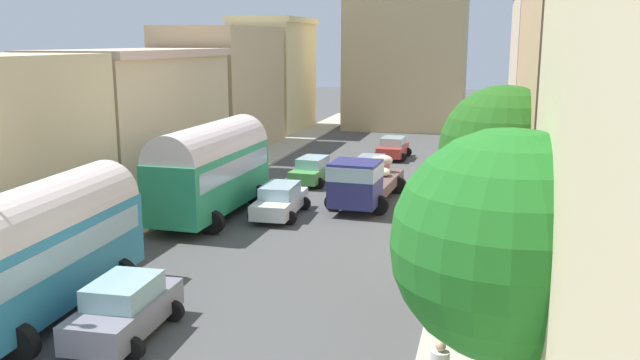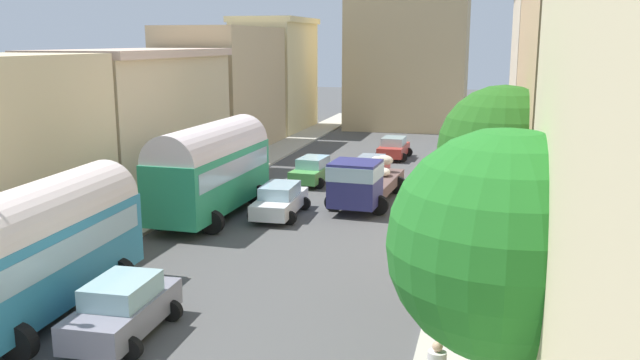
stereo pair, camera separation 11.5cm
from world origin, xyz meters
name	(u,v)px [view 1 (the left image)]	position (x,y,z in m)	size (l,w,h in m)	color
ground_plane	(347,185)	(0.00, 27.00, 0.00)	(154.00, 154.00, 0.00)	#4A4A4A
sidewalk_left	(226,177)	(-7.25, 27.00, 0.07)	(2.50, 70.00, 0.14)	#B4AF9E
sidewalk_right	(481,190)	(7.25, 27.00, 0.07)	(2.50, 70.00, 0.14)	#B3AE9E
building_left_2	(139,118)	(-11.18, 24.35, 3.73)	(5.90, 12.87, 7.42)	#D0B88E
building_left_3	(222,89)	(-11.50, 36.97, 4.42)	(6.00, 11.08, 8.84)	tan
building_left_4	(275,75)	(-11.07, 47.91, 4.94)	(5.66, 9.45, 9.83)	beige
building_right_1	(617,79)	(11.29, 14.32, 6.67)	(5.59, 12.61, 13.35)	tan
building_right_2	(569,85)	(11.29, 27.37, 5.65)	(6.13, 12.54, 11.23)	beige
distant_church	(406,37)	(0.00, 51.75, 8.16)	(10.48, 7.28, 22.15)	tan
parked_bus_0	(37,245)	(-4.74, 7.09, 2.19)	(3.43, 8.31, 3.95)	teal
parked_bus_1	(211,166)	(-4.52, 18.74, 2.35)	(3.47, 8.30, 4.27)	#299465
cargo_truck_0	(363,181)	(1.77, 22.30, 1.28)	(3.29, 7.70, 2.48)	navy
car_0	(370,171)	(1.23, 27.23, 0.81)	(2.18, 4.09, 1.61)	#B32C24
car_1	(393,148)	(1.26, 35.89, 0.74)	(2.32, 3.78, 1.48)	#AD342C
car_2	(125,309)	(-1.77, 6.57, 0.80)	(2.38, 3.97, 1.62)	gray
car_3	(280,200)	(-1.57, 19.63, 0.75)	(2.33, 4.39, 1.48)	silver
car_4	(313,170)	(-1.96, 26.86, 0.75)	(2.31, 4.09, 1.49)	#4D9D49
pedestrian_0	(488,349)	(7.70, 6.07, 1.03)	(0.40, 0.40, 1.78)	#727559
roadside_tree_0	(507,245)	(7.90, 3.98, 4.14)	(4.37, 4.37, 6.34)	brown
roadside_tree_1	(504,150)	(7.90, 10.61, 4.86)	(3.59, 3.59, 6.69)	brown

